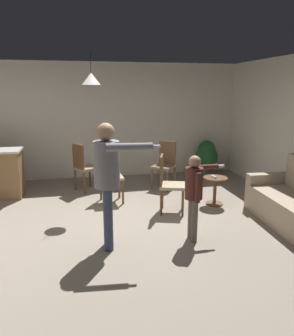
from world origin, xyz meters
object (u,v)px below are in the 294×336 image
side_table_by_couch (215,188)px  dining_chair_near_wall (111,173)px  dining_chair_spare (84,165)px  spare_remote_on_table (214,177)px  person_adult (108,173)px  dining_chair_centre_back (168,182)px  potted_plant_corner (206,156)px  person_child (195,189)px  dining_chair_by_counter (165,163)px

side_table_by_couch → dining_chair_near_wall: size_ratio=0.52×
dining_chair_spare → spare_remote_on_table: size_ratio=7.69×
person_adult → spare_remote_on_table: (2.01, 1.26, -0.50)m
dining_chair_centre_back → spare_remote_on_table: dining_chair_centre_back is taller
dining_chair_near_wall → potted_plant_corner: dining_chair_near_wall is taller
side_table_by_couch → person_child: (-0.89, -1.31, 0.43)m
dining_chair_by_counter → dining_chair_centre_back: (-0.33, -1.44, 0.00)m
dining_chair_near_wall → dining_chair_by_counter: bearing=-156.6°
side_table_by_couch → spare_remote_on_table: size_ratio=4.00×
dining_chair_by_counter → dining_chair_spare: same height
dining_chair_by_counter → spare_remote_on_table: bearing=154.1°
dining_chair_by_counter → dining_chair_centre_back: bearing=117.1°
side_table_by_couch → potted_plant_corner: (0.68, 2.10, 0.15)m
side_table_by_couch → potted_plant_corner: size_ratio=0.60×
potted_plant_corner → spare_remote_on_table: size_ratio=6.65×
person_adult → dining_chair_centre_back: bearing=140.0°
dining_chair_by_counter → dining_chair_near_wall: bearing=67.3°
dining_chair_spare → potted_plant_corner: size_ratio=1.16×
person_child → dining_chair_near_wall: (-0.96, 1.93, -0.21)m
person_adult → dining_chair_spare: person_adult is taller
side_table_by_couch → person_child: 1.64m
side_table_by_couch → potted_plant_corner: 2.21m
person_adult → dining_chair_spare: size_ratio=1.67×
person_adult → potted_plant_corner: bearing=146.4°
dining_chair_centre_back → spare_remote_on_table: bearing=118.0°
spare_remote_on_table → dining_chair_near_wall: bearing=160.3°
dining_chair_centre_back → person_adult: bearing=-27.5°
dining_chair_near_wall → potted_plant_corner: 2.92m
person_child → dining_chair_near_wall: bearing=-155.3°
person_adult → spare_remote_on_table: person_adult is taller
dining_chair_near_wall → side_table_by_couch: bearing=157.5°
side_table_by_couch → dining_chair_near_wall: 1.96m
side_table_by_couch → person_adult: person_adult is taller
dining_chair_spare → dining_chair_by_counter: bearing=55.3°
spare_remote_on_table → dining_chair_spare: bearing=148.5°
dining_chair_centre_back → dining_chair_spare: bearing=-120.7°
dining_chair_centre_back → potted_plant_corner: dining_chair_centre_back is taller
dining_chair_spare → person_adult: bearing=-24.7°
side_table_by_couch → person_adult: size_ratio=0.31×
person_child → dining_chair_centre_back: (-0.06, 1.12, -0.21)m
dining_chair_near_wall → spare_remote_on_table: dining_chair_near_wall is taller
dining_chair_spare → spare_remote_on_table: dining_chair_spare is taller
potted_plant_corner → dining_chair_spare: bearing=-166.6°
dining_chair_by_counter → dining_chair_spare: (-1.72, 0.12, 0.00)m
dining_chair_by_counter → potted_plant_corner: bearing=-106.7°
person_adult → person_child: 1.20m
dining_chair_by_counter → dining_chair_spare: 1.72m
dining_chair_by_counter → potted_plant_corner: (1.29, 0.84, -0.07)m
side_table_by_couch → dining_chair_spare: (-2.33, 1.38, 0.22)m
dining_chair_by_counter → dining_chair_near_wall: 1.39m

